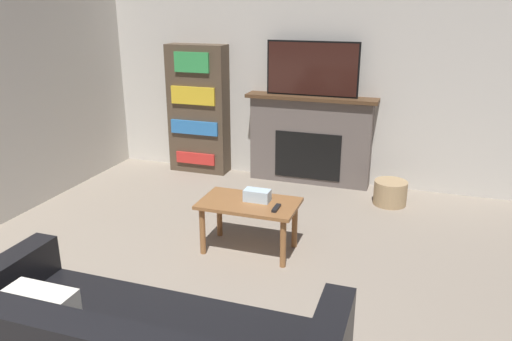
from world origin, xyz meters
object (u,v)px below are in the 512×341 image
(coffee_table, at_px, (249,210))
(storage_basket, at_px, (390,193))
(fireplace, at_px, (310,139))
(tv, at_px, (312,69))
(bookshelf, at_px, (198,109))

(coffee_table, bearing_deg, storage_basket, 53.64)
(fireplace, bearing_deg, coffee_table, -92.97)
(coffee_table, bearing_deg, tv, 87.00)
(tv, height_order, bookshelf, tv)
(coffee_table, xyz_separation_m, bookshelf, (-1.32, 1.85, 0.41))
(tv, xyz_separation_m, bookshelf, (-1.41, -0.00, -0.55))
(tv, xyz_separation_m, storage_basket, (0.98, -0.39, -1.22))
(tv, relative_size, storage_basket, 3.01)
(tv, distance_m, coffee_table, 2.09)
(bookshelf, bearing_deg, tv, 0.12)
(tv, relative_size, coffee_table, 1.26)
(coffee_table, distance_m, storage_basket, 1.83)
(tv, relative_size, bookshelf, 0.66)
(tv, distance_m, bookshelf, 1.52)
(coffee_table, relative_size, bookshelf, 0.53)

